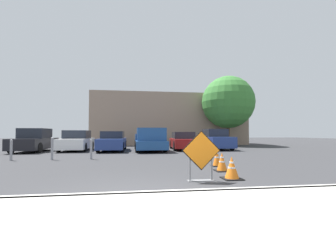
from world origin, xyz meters
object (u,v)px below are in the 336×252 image
(parked_car_fourth, at_px, (183,141))
(bollard_second, at_px, (52,148))
(traffic_cone_nearest, at_px, (232,168))
(traffic_cone_second, at_px, (222,162))
(pickup_truck, at_px, (150,141))
(road_closed_sign, at_px, (201,155))
(bollard_nearest, at_px, (91,149))
(parked_car_second, at_px, (77,141))
(bollard_third, at_px, (11,149))
(parked_car_fifth, at_px, (215,140))
(parked_car_third, at_px, (113,142))
(traffic_cone_third, at_px, (217,157))
(parked_car_nearest, at_px, (35,141))

(parked_car_fourth, xyz_separation_m, bollard_second, (-7.48, -5.69, -0.08))
(traffic_cone_nearest, distance_m, traffic_cone_second, 1.29)
(traffic_cone_second, xyz_separation_m, pickup_truck, (-1.87, 8.94, 0.42))
(road_closed_sign, bearing_deg, bollard_nearest, 124.73)
(traffic_cone_nearest, height_order, parked_car_second, parked_car_second)
(traffic_cone_second, xyz_separation_m, bollard_second, (-6.73, 4.11, 0.26))
(traffic_cone_second, relative_size, parked_car_fourth, 0.14)
(road_closed_sign, relative_size, parked_car_fourth, 0.31)
(parked_car_second, bearing_deg, bollard_third, 75.75)
(traffic_cone_second, xyz_separation_m, parked_car_fifth, (3.37, 10.00, 0.43))
(bollard_third, bearing_deg, parked_car_third, 52.79)
(traffic_cone_third, xyz_separation_m, parked_car_third, (-4.73, 8.29, 0.33))
(traffic_cone_third, xyz_separation_m, pickup_truck, (-2.10, 7.84, 0.39))
(parked_car_fourth, height_order, bollard_nearest, parked_car_fourth)
(parked_car_nearest, height_order, pickup_truck, pickup_truck)
(parked_car_second, height_order, parked_car_fourth, parked_car_second)
(parked_car_fourth, bearing_deg, road_closed_sign, 83.23)
(parked_car_fifth, bearing_deg, parked_car_third, 6.71)
(road_closed_sign, xyz_separation_m, traffic_cone_nearest, (0.90, 0.16, -0.39))
(parked_car_fourth, distance_m, parked_car_fifth, 2.63)
(pickup_truck, relative_size, bollard_third, 5.69)
(parked_car_third, distance_m, parked_car_fourth, 5.26)
(traffic_cone_third, bearing_deg, traffic_cone_second, -101.87)
(traffic_cone_third, relative_size, parked_car_nearest, 0.16)
(parked_car_third, bearing_deg, parked_car_nearest, -0.00)
(traffic_cone_nearest, xyz_separation_m, traffic_cone_third, (0.45, 2.36, 0.03))
(pickup_truck, bearing_deg, parked_car_third, -10.95)
(traffic_cone_nearest, bearing_deg, road_closed_sign, -170.10)
(road_closed_sign, distance_m, parked_car_fifth, 12.27)
(traffic_cone_second, height_order, bollard_nearest, bollard_nearest)
(bollard_nearest, xyz_separation_m, bollard_second, (-1.77, 0.00, 0.05))
(traffic_cone_third, xyz_separation_m, parked_car_nearest, (-9.97, 8.32, 0.39))
(bollard_second, relative_size, bollard_third, 1.10)
(road_closed_sign, bearing_deg, parked_car_third, 107.35)
(traffic_cone_third, height_order, parked_car_nearest, parked_car_nearest)
(traffic_cone_second, relative_size, parked_car_third, 0.14)
(traffic_cone_nearest, distance_m, parked_car_fifth, 11.83)
(traffic_cone_third, height_order, parked_car_third, parked_car_third)
(road_closed_sign, relative_size, parked_car_third, 0.30)
(pickup_truck, xyz_separation_m, parked_car_fifth, (5.24, 1.06, 0.01))
(pickup_truck, bearing_deg, parked_car_second, -12.98)
(parked_car_second, xyz_separation_m, bollard_nearest, (2.16, -5.91, -0.16))
(traffic_cone_second, relative_size, bollard_second, 0.58)
(road_closed_sign, distance_m, pickup_truck, 10.39)
(road_closed_sign, bearing_deg, bollard_second, 135.38)
(road_closed_sign, xyz_separation_m, traffic_cone_second, (1.12, 1.42, -0.39))
(pickup_truck, relative_size, parked_car_fourth, 1.28)
(traffic_cone_third, bearing_deg, pickup_truck, 104.99)
(bollard_second, bearing_deg, parked_car_second, 93.77)
(traffic_cone_third, xyz_separation_m, parked_car_fourth, (0.52, 8.70, 0.31))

